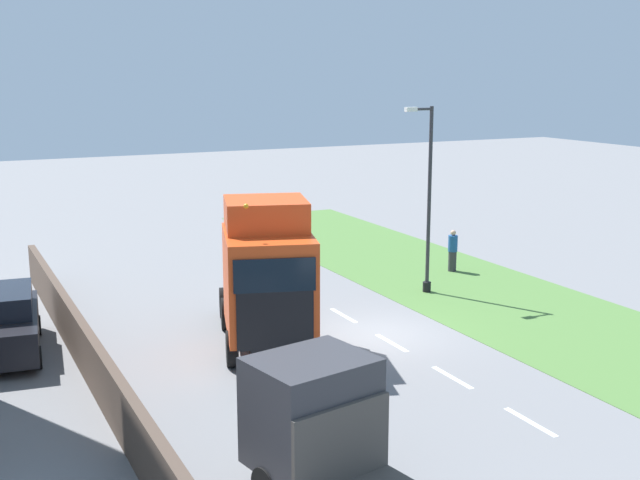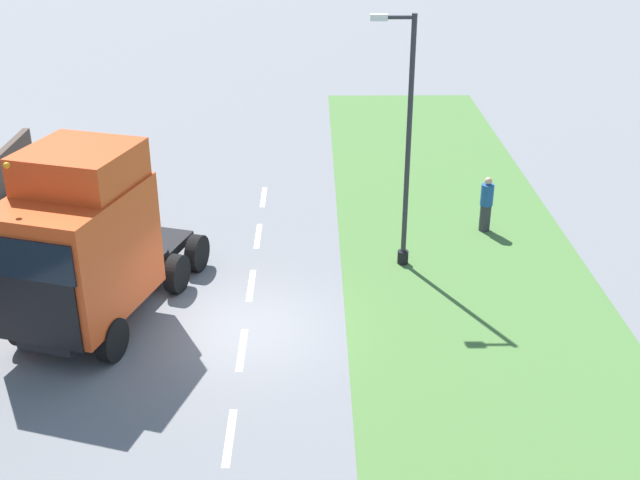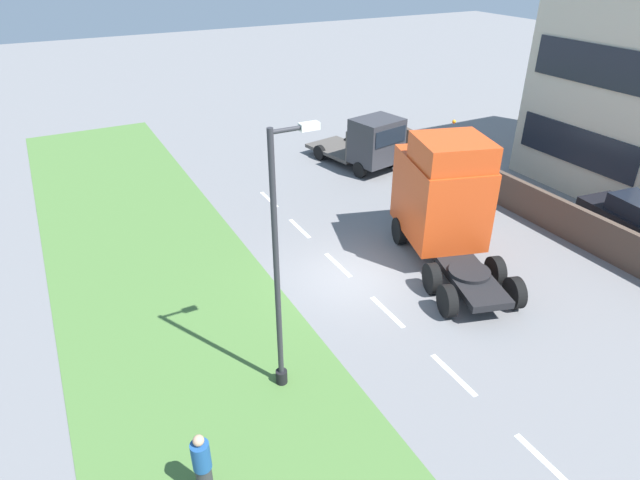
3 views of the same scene
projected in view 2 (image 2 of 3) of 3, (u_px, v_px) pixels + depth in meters
The scene contains 6 objects.
ground_plane at pixel (245, 330), 19.75m from camera, with size 120.00×120.00×0.00m, color slate.
grass_verge at pixel (487, 328), 19.81m from camera, with size 7.00×44.00×0.01m.
lane_markings at pixel (247, 315), 20.39m from camera, with size 0.16×17.80×0.00m.
lorry_cab at pixel (84, 244), 18.85m from camera, with size 4.24×6.80×4.73m.
lamp_post at pixel (405, 156), 21.63m from camera, with size 1.28×0.31×7.02m.
pedestrian at pixel (486, 205), 24.73m from camera, with size 0.39×0.39×1.77m.
Camera 2 is at (-1.67, 16.96, 10.40)m, focal length 45.00 mm.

